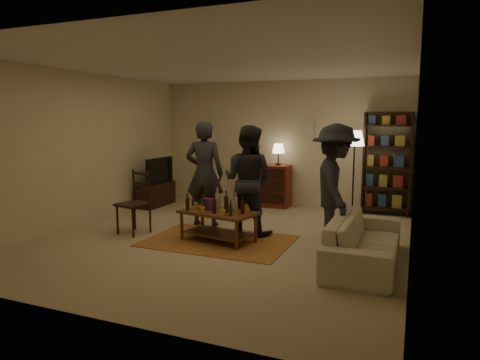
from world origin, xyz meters
The scene contains 13 objects.
floor centered at (0.00, 0.00, 0.00)m, with size 6.00×6.00×0.00m, color #C6B793.
room_shell centered at (-0.65, 2.98, 1.81)m, with size 6.00×6.00×6.00m.
rug centered at (0.00, -0.20, 0.01)m, with size 2.20×1.50×0.01m, color brown.
coffee_table centered at (0.00, -0.20, 0.41)m, with size 1.26×0.85×0.81m.
dining_chair centered at (-1.47, -0.24, 0.56)m, with size 0.54×0.54×1.06m.
tv_stand centered at (-2.44, 1.80, 0.38)m, with size 0.40×1.00×1.06m.
dresser centered at (-0.19, 2.71, 0.48)m, with size 1.00×0.50×1.36m.
bookshelf centered at (2.25, 2.78, 1.03)m, with size 0.90×0.34×2.02m.
floor_lamp centered at (1.69, 2.20, 1.41)m, with size 0.36×0.36×1.66m.
sofa centered at (2.20, -0.40, 0.30)m, with size 2.08×0.81×0.61m, color beige.
person_left centered at (-0.65, 0.64, 0.93)m, with size 0.68×0.44×1.86m, color #2A2831.
person_right centered at (0.26, 0.40, 0.89)m, with size 0.86×0.67×1.78m, color #25252C.
person_by_sofa centered at (1.70, 0.19, 0.91)m, with size 1.17×0.67×1.81m, color #282930.
Camera 1 is at (2.75, -6.00, 1.85)m, focal length 32.00 mm.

